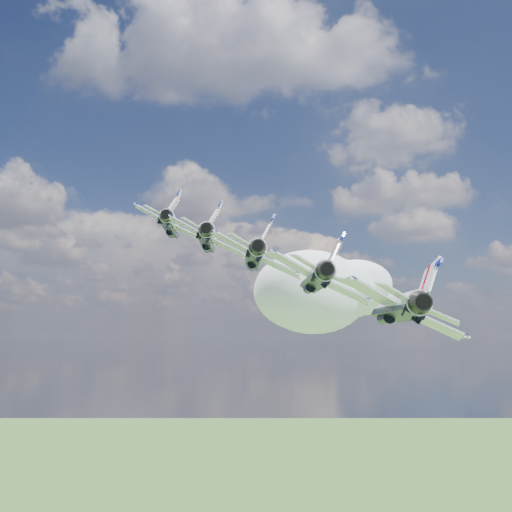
# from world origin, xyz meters

# --- Properties ---
(cloud_far) EXTENTS (70.38, 55.30, 27.65)m
(cloud_far) POSITION_xyz_m (17.74, 181.21, 160.77)
(cloud_far) COLOR white
(jet_0) EXTENTS (14.77, 18.61, 9.80)m
(jet_0) POSITION_xyz_m (-21.06, 2.15, 160.33)
(jet_0) COLOR white
(jet_1) EXTENTS (14.77, 18.61, 9.80)m
(jet_1) POSITION_xyz_m (-13.59, -5.68, 156.69)
(jet_1) COLOR white
(jet_2) EXTENTS (14.77, 18.61, 9.80)m
(jet_2) POSITION_xyz_m (-6.13, -13.51, 153.05)
(jet_2) COLOR white
(jet_3) EXTENTS (14.77, 18.61, 9.80)m
(jet_3) POSITION_xyz_m (1.34, -21.35, 149.41)
(jet_3) COLOR white
(jet_4) EXTENTS (14.77, 18.61, 9.80)m
(jet_4) POSITION_xyz_m (8.80, -29.18, 145.76)
(jet_4) COLOR white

